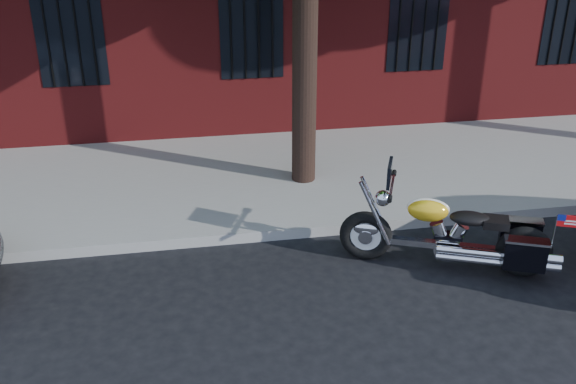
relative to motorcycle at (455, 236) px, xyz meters
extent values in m
plane|color=black|center=(-1.82, -0.24, -0.45)|extent=(120.00, 120.00, 0.00)
cube|color=gray|center=(-1.82, 1.14, -0.37)|extent=(40.00, 0.16, 0.15)
cube|color=gray|center=(-1.82, 3.02, -0.37)|extent=(40.00, 3.60, 0.15)
cube|color=black|center=(-1.82, 4.87, 1.75)|extent=(1.10, 0.14, 2.00)
cylinder|color=black|center=(-1.82, 4.79, 1.75)|extent=(0.04, 0.04, 2.00)
cylinder|color=black|center=(-1.32, 2.66, 2.05)|extent=(0.36, 0.36, 5.00)
torus|color=black|center=(-0.98, 0.41, -0.12)|extent=(0.66, 0.38, 0.66)
torus|color=black|center=(0.74, -0.30, -0.12)|extent=(0.66, 0.38, 0.66)
cylinder|color=white|center=(-0.98, 0.41, -0.12)|extent=(0.48, 0.24, 0.49)
cylinder|color=white|center=(0.74, -0.30, -0.12)|extent=(0.48, 0.24, 0.49)
ellipsoid|color=white|center=(-0.98, 0.41, -0.02)|extent=(0.37, 0.25, 0.19)
ellipsoid|color=yellow|center=(0.74, -0.30, 0.00)|extent=(0.37, 0.26, 0.19)
cube|color=white|center=(-0.12, 0.06, -0.14)|extent=(1.40, 0.65, 0.08)
cylinder|color=white|center=(-0.08, 0.04, -0.16)|extent=(0.36, 0.28, 0.31)
cylinder|color=white|center=(0.31, -0.31, -0.15)|extent=(1.17, 0.55, 0.09)
ellipsoid|color=yellow|center=(-0.32, 0.14, 0.31)|extent=(0.55, 0.44, 0.28)
ellipsoid|color=black|center=(0.13, -0.05, 0.26)|extent=(0.54, 0.44, 0.15)
cube|color=black|center=(0.81, -0.05, -0.01)|extent=(0.49, 0.32, 0.37)
cube|color=black|center=(0.62, -0.52, -0.01)|extent=(0.49, 0.32, 0.37)
cylinder|color=white|center=(-0.73, 0.30, 0.59)|extent=(0.32, 0.72, 0.04)
sphere|color=white|center=(-0.82, 0.34, 0.41)|extent=(0.26, 0.26, 0.20)
cube|color=black|center=(-0.76, 0.32, 0.75)|extent=(0.18, 0.38, 0.27)
cube|color=red|center=(0.94, -0.70, 0.48)|extent=(0.20, 0.10, 0.14)
camera|label=1|loc=(-3.13, -6.26, 3.71)|focal=40.00mm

